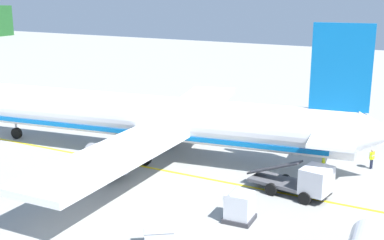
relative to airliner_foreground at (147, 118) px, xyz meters
name	(u,v)px	position (x,y,z in m)	size (l,w,h in m)	color
airliner_foreground	(147,118)	(0.00, 0.00, 0.00)	(34.52, 41.69, 11.90)	white
service_truck_fuel	(303,181)	(-2.76, -14.74, -2.21)	(3.13, 6.40, 2.57)	silver
cargo_container_near	(239,207)	(-8.35, -12.24, -2.44)	(1.87, 1.87, 2.02)	#333338
cargo_container_mid	(283,135)	(8.69, -9.48, -2.51)	(2.47, 2.47, 1.87)	#333338
cargo_container_far	(159,238)	(-14.21, -9.89, -2.47)	(2.48, 2.48, 1.95)	#333338
crew_marshaller	(324,161)	(2.92, -14.79, -2.42)	(0.63, 0.27, 1.64)	#191E33
crew_loader_left	(372,157)	(5.59, -18.06, -2.42)	(0.59, 0.38, 1.65)	#191E33
apron_guide_line	(176,173)	(-2.78, -4.44, -3.39)	(0.30, 60.00, 0.01)	yellow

